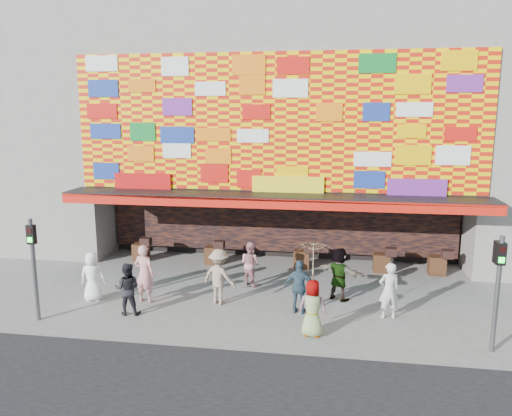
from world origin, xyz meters
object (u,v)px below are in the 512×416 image
object	(u,v)px
signal_left	(33,258)
ped_h	(389,291)
ped_b	(144,274)
ped_c	(127,289)
parasol	(314,259)
ped_f	(339,274)
ped_d	(219,277)
ped_e	(300,287)
signal_right	(498,281)
ped_a	(93,276)
ped_g	(312,308)
ped_i	(250,263)

from	to	relation	value
signal_left	ped_h	distance (m)	10.22
ped_b	ped_h	world-z (taller)	ped_b
ped_c	signal_left	bearing A→B (deg)	11.06
ped_h	parasol	xyz separation A→B (m)	(-2.14, -1.54, 1.31)
ped_b	ped_c	distance (m)	1.04
ped_f	parasol	world-z (taller)	parasol
ped_d	ped_e	bearing A→B (deg)	-168.23
ped_c	parasol	size ratio (longest dim) A/B	0.85
signal_right	ped_a	size ratio (longest dim) A/B	1.89
signal_right	ped_g	world-z (taller)	signal_right
ped_c	ped_d	world-z (taller)	ped_d
ped_e	ped_h	bearing A→B (deg)	-171.69
ped_g	parasol	world-z (taller)	parasol
ped_d	ped_e	world-z (taller)	ped_d
signal_left	ped_b	xyz separation A→B (m)	(2.54, 1.84, -0.93)
ped_i	ped_d	bearing A→B (deg)	101.68
ped_c	ped_d	xyz separation A→B (m)	(2.49, 1.25, 0.09)
ped_b	signal_right	bearing A→B (deg)	-179.46
ped_c	parasol	xyz separation A→B (m)	(5.48, -0.62, 1.36)
signal_right	ped_f	world-z (taller)	signal_right
ped_b	ped_f	bearing A→B (deg)	-158.22
ped_b	ped_d	distance (m)	2.37
ped_e	ped_f	size ratio (longest dim) A/B	0.95
ped_h	ped_e	bearing A→B (deg)	-12.84
ped_c	ped_e	bearing A→B (deg)	-177.93
ped_d	ped_f	xyz separation A→B (m)	(3.70, 0.91, -0.02)
ped_f	ped_i	world-z (taller)	ped_f
ped_g	signal_left	bearing A→B (deg)	4.00
signal_left	ped_g	xyz separation A→B (m)	(7.88, 0.20, -1.08)
ped_b	ped_d	bearing A→B (deg)	-163.21
signal_right	ped_i	bearing A→B (deg)	150.21
ped_d	parasol	size ratio (longest dim) A/B	0.95
ped_i	signal_right	bearing A→B (deg)	-177.98
ped_e	parasol	world-z (taller)	parasol
ped_b	ped_d	size ratio (longest dim) A/B	1.06
ped_b	ped_h	size ratio (longest dim) A/B	1.11
ped_g	ped_b	bearing A→B (deg)	-14.49
ped_d	ped_g	size ratio (longest dim) A/B	1.12
ped_a	ped_b	xyz separation A→B (m)	(1.68, 0.14, 0.14)
ped_i	parasol	distance (m)	4.59
ped_c	ped_h	bearing A→B (deg)	179.10
ped_e	ped_d	bearing A→B (deg)	-1.15
parasol	ped_e	bearing A→B (deg)	106.84
ped_d	ped_h	xyz separation A→B (m)	(5.13, -0.33, -0.04)
ped_b	ped_c	xyz separation A→B (m)	(-0.14, -1.02, -0.14)
ped_a	ped_f	world-z (taller)	ped_f
signal_left	ped_g	bearing A→B (deg)	1.46
signal_right	parasol	distance (m)	4.53
ped_a	signal_left	bearing A→B (deg)	53.37
ped_h	ped_c	bearing A→B (deg)	-6.99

